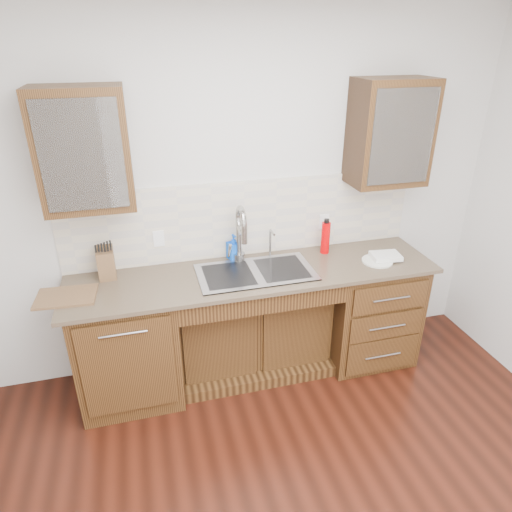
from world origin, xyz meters
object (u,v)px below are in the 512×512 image
object	(u,v)px
water_bottle	(325,238)
cutting_board	(66,297)
knife_block	(106,262)
soap_bottle	(234,247)
plate	(377,261)

from	to	relation	value
water_bottle	cutting_board	world-z (taller)	water_bottle
knife_block	soap_bottle	bearing A→B (deg)	-0.43
soap_bottle	water_bottle	distance (m)	0.72
soap_bottle	plate	xyz separation A→B (m)	(1.04, -0.34, -0.09)
water_bottle	cutting_board	bearing A→B (deg)	-173.89
knife_block	cutting_board	distance (m)	0.37
knife_block	cutting_board	bearing A→B (deg)	-138.96
soap_bottle	knife_block	world-z (taller)	knife_block
water_bottle	knife_block	size ratio (longest dim) A/B	1.20
water_bottle	plate	distance (m)	0.43
plate	cutting_board	size ratio (longest dim) A/B	0.62
knife_block	plate	bearing A→B (deg)	-11.48
plate	knife_block	distance (m)	2.00
water_bottle	plate	world-z (taller)	water_bottle
cutting_board	plate	bearing A→B (deg)	-1.37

